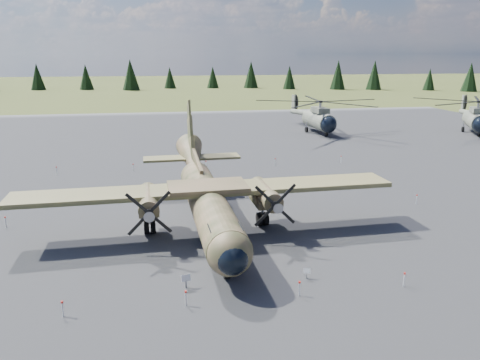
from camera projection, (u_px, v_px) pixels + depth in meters
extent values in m
plane|color=#4A5224|center=(226.00, 215.00, 37.42)|extent=(500.00, 500.00, 0.00)
cube|color=#5D5E62|center=(212.00, 182.00, 46.93)|extent=(120.00, 120.00, 0.04)
cylinder|color=#383D21|center=(209.00, 206.00, 32.96)|extent=(3.10, 16.71, 2.59)
sphere|color=#383D21|center=(230.00, 253.00, 25.09)|extent=(2.61, 2.61, 2.54)
sphere|color=black|center=(232.00, 258.00, 24.62)|extent=(1.92, 1.92, 1.86)
cube|color=black|center=(225.00, 231.00, 26.31)|extent=(1.89, 1.54, 0.51)
cone|color=#383D21|center=(192.00, 159.00, 43.02)|extent=(2.73, 6.43, 3.89)
cube|color=#9EA0A3|center=(207.00, 215.00, 34.11)|extent=(1.93, 5.60, 0.46)
cube|color=#2C361C|center=(208.00, 189.00, 33.12)|extent=(26.89, 3.96, 0.32)
cube|color=#383D21|center=(208.00, 187.00, 33.07)|extent=(5.65, 3.50, 0.32)
cylinder|color=#383D21|center=(148.00, 201.00, 32.19)|extent=(1.53, 4.85, 1.39)
cube|color=#383D21|center=(149.00, 206.00, 33.04)|extent=(1.48, 3.18, 0.74)
cone|color=gray|center=(149.00, 215.00, 29.35)|extent=(0.73, 0.85, 0.70)
cylinder|color=black|center=(150.00, 227.00, 33.45)|extent=(0.84, 1.04, 1.02)
cylinder|color=#383D21|center=(265.00, 194.00, 33.80)|extent=(1.53, 4.85, 1.39)
cube|color=#383D21|center=(263.00, 199.00, 34.65)|extent=(1.48, 3.18, 0.74)
cone|color=gray|center=(277.00, 207.00, 30.95)|extent=(0.73, 0.85, 0.70)
cylinder|color=black|center=(262.00, 219.00, 35.06)|extent=(0.84, 1.04, 1.02)
cube|color=#383D21|center=(196.00, 162.00, 39.56)|extent=(0.47, 6.99, 1.55)
cube|color=#2C361C|center=(192.00, 158.00, 43.45)|extent=(8.93, 2.31, 0.20)
cylinder|color=gray|center=(227.00, 261.00, 26.39)|extent=(0.13, 0.13, 0.83)
cylinder|color=black|center=(227.00, 271.00, 26.56)|extent=(0.35, 0.87, 0.86)
cylinder|color=gray|center=(319.00, 121.00, 75.28)|extent=(3.19, 8.11, 2.77)
sphere|color=black|center=(328.00, 125.00, 71.54)|extent=(2.68, 2.68, 2.55)
sphere|color=gray|center=(310.00, 118.00, 79.03)|extent=(2.68, 2.68, 2.55)
cube|color=gray|center=(320.00, 110.00, 74.40)|extent=(2.07, 3.64, 0.83)
cylinder|color=gray|center=(320.00, 105.00, 74.18)|extent=(0.42, 0.42, 1.11)
cylinder|color=gray|center=(301.00, 112.00, 82.84)|extent=(1.44, 9.49, 1.58)
cube|color=gray|center=(294.00, 102.00, 86.38)|extent=(0.33, 1.56, 2.66)
cylinder|color=black|center=(296.00, 102.00, 86.46)|extent=(0.22, 2.88, 2.88)
cylinder|color=black|center=(326.00, 134.00, 72.57)|extent=(0.35, 0.77, 0.75)
cylinder|color=black|center=(306.00, 130.00, 76.63)|extent=(0.38, 0.90, 0.89)
cylinder|color=gray|center=(307.00, 126.00, 76.48)|extent=(0.16, 0.16, 1.61)
cylinder|color=black|center=(324.00, 129.00, 77.27)|extent=(0.38, 0.90, 0.89)
cylinder|color=gray|center=(324.00, 126.00, 77.12)|extent=(0.16, 0.16, 1.61)
cylinder|color=gray|center=(476.00, 121.00, 74.95)|extent=(5.90, 8.43, 2.78)
sphere|color=gray|center=(471.00, 118.00, 78.68)|extent=(3.40, 3.40, 2.56)
cube|color=gray|center=(478.00, 110.00, 74.07)|extent=(3.22, 4.03, 0.83)
cylinder|color=gray|center=(479.00, 105.00, 73.86)|extent=(0.53, 0.53, 1.11)
cylinder|color=gray|center=(466.00, 113.00, 82.47)|extent=(4.85, 9.00, 1.59)
cube|color=gray|center=(463.00, 102.00, 85.99)|extent=(0.88, 1.52, 2.67)
cylinder|color=black|center=(465.00, 102.00, 85.89)|extent=(1.28, 2.65, 2.89)
cylinder|color=black|center=(479.00, 134.00, 72.27)|extent=(0.60, 0.82, 0.76)
cylinder|color=black|center=(463.00, 129.00, 77.00)|extent=(0.68, 0.95, 0.89)
cylinder|color=gray|center=(463.00, 126.00, 76.84)|extent=(0.21, 0.21, 1.61)
cube|color=gray|center=(186.00, 283.00, 25.69)|extent=(0.11, 0.11, 0.63)
cube|color=silver|center=(186.00, 278.00, 25.56)|extent=(0.54, 0.32, 0.36)
cube|color=gray|center=(306.00, 274.00, 26.78)|extent=(0.09, 0.09, 0.51)
cube|color=silver|center=(307.00, 271.00, 26.67)|extent=(0.44, 0.30, 0.29)
cylinder|color=silver|center=(63.00, 309.00, 22.83)|extent=(0.07, 0.07, 0.80)
cylinder|color=red|center=(62.00, 302.00, 22.73)|extent=(0.12, 0.12, 0.10)
cylinder|color=silver|center=(186.00, 299.00, 23.82)|extent=(0.07, 0.07, 0.80)
cylinder|color=red|center=(186.00, 292.00, 23.71)|extent=(0.12, 0.12, 0.10)
cylinder|color=silver|center=(299.00, 289.00, 24.80)|extent=(0.07, 0.07, 0.80)
cylinder|color=red|center=(300.00, 282.00, 24.70)|extent=(0.12, 0.12, 0.10)
cylinder|color=silver|center=(404.00, 280.00, 25.79)|extent=(0.07, 0.07, 0.80)
cylinder|color=red|center=(405.00, 273.00, 25.68)|extent=(0.12, 0.12, 0.10)
cylinder|color=silver|center=(57.00, 171.00, 49.91)|extent=(0.07, 0.07, 0.80)
cylinder|color=red|center=(56.00, 167.00, 49.80)|extent=(0.12, 0.12, 0.10)
cylinder|color=silver|center=(133.00, 168.00, 51.22)|extent=(0.07, 0.07, 0.80)
cylinder|color=red|center=(133.00, 164.00, 51.12)|extent=(0.12, 0.12, 0.10)
cylinder|color=silver|center=(206.00, 165.00, 52.53)|extent=(0.07, 0.07, 0.80)
cylinder|color=red|center=(206.00, 161.00, 52.43)|extent=(0.12, 0.12, 0.10)
cylinder|color=silver|center=(275.00, 162.00, 53.85)|extent=(0.07, 0.07, 0.80)
cylinder|color=red|center=(275.00, 159.00, 53.74)|extent=(0.12, 0.12, 0.10)
cylinder|color=silver|center=(341.00, 160.00, 55.16)|extent=(0.07, 0.07, 0.80)
cylinder|color=red|center=(341.00, 156.00, 55.06)|extent=(0.12, 0.12, 0.10)
cylinder|color=silver|center=(6.00, 222.00, 34.61)|extent=(0.07, 0.07, 0.80)
cylinder|color=red|center=(5.00, 217.00, 34.50)|extent=(0.12, 0.12, 0.10)
cylinder|color=silver|center=(417.00, 200.00, 40.02)|extent=(0.07, 0.07, 0.80)
cylinder|color=red|center=(417.00, 195.00, 39.92)|extent=(0.12, 0.12, 0.10)
cone|color=black|center=(470.00, 77.00, 159.76)|extent=(5.46, 5.46, 9.75)
cone|color=black|center=(429.00, 79.00, 165.49)|extent=(4.23, 4.23, 7.56)
cone|color=black|center=(374.00, 75.00, 167.72)|extent=(5.79, 5.79, 10.34)
cone|color=black|center=(338.00, 75.00, 169.34)|extent=(5.82, 5.82, 10.40)
cone|color=black|center=(289.00, 77.00, 171.04)|extent=(4.71, 4.71, 8.42)
cone|color=black|center=(251.00, 74.00, 176.62)|extent=(5.55, 5.55, 9.91)
cone|color=black|center=(213.00, 77.00, 175.77)|extent=(4.47, 4.47, 7.98)
cone|color=black|center=(170.00, 78.00, 174.40)|extent=(4.37, 4.37, 7.80)
cone|color=black|center=(131.00, 75.00, 165.55)|extent=(6.01, 6.01, 10.73)
cone|color=black|center=(86.00, 77.00, 167.82)|extent=(5.01, 5.01, 8.95)
cone|color=black|center=(37.00, 77.00, 166.70)|extent=(5.20, 5.20, 9.29)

